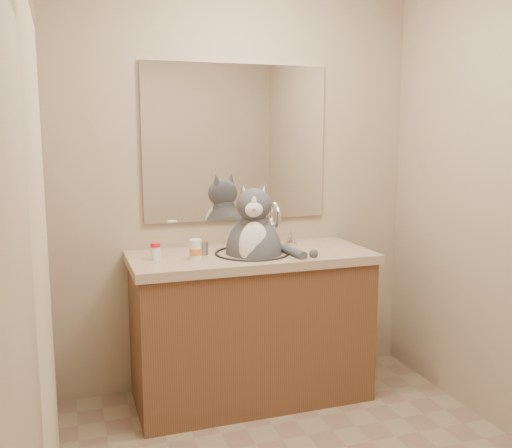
{
  "coord_description": "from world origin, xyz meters",
  "views": [
    {
      "loc": [
        -0.96,
        -1.98,
        1.51
      ],
      "look_at": [
        -0.08,
        0.65,
        1.06
      ],
      "focal_mm": 40.0,
      "sensor_mm": 36.0,
      "label": 1
    }
  ],
  "objects_px": {
    "grey_canister": "(204,248)",
    "pill_bottle_redcap": "(156,251)",
    "pill_bottle_orange": "(196,250)",
    "cat": "(254,247)"
  },
  "relations": [
    {
      "from": "grey_canister",
      "to": "pill_bottle_redcap",
      "type": "bearing_deg",
      "value": -170.94
    },
    {
      "from": "cat",
      "to": "grey_canister",
      "type": "bearing_deg",
      "value": -175.22
    },
    {
      "from": "cat",
      "to": "pill_bottle_redcap",
      "type": "bearing_deg",
      "value": -164.34
    },
    {
      "from": "grey_canister",
      "to": "pill_bottle_orange",
      "type": "bearing_deg",
      "value": -123.03
    },
    {
      "from": "cat",
      "to": "pill_bottle_orange",
      "type": "height_order",
      "value": "cat"
    },
    {
      "from": "pill_bottle_redcap",
      "to": "pill_bottle_orange",
      "type": "distance_m",
      "value": 0.21
    },
    {
      "from": "pill_bottle_orange",
      "to": "grey_canister",
      "type": "relative_size",
      "value": 1.45
    },
    {
      "from": "pill_bottle_orange",
      "to": "grey_canister",
      "type": "xyz_separation_m",
      "value": [
        0.07,
        0.11,
        -0.01
      ]
    },
    {
      "from": "cat",
      "to": "grey_canister",
      "type": "relative_size",
      "value": 8.22
    },
    {
      "from": "pill_bottle_redcap",
      "to": "grey_canister",
      "type": "bearing_deg",
      "value": 9.06
    }
  ]
}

